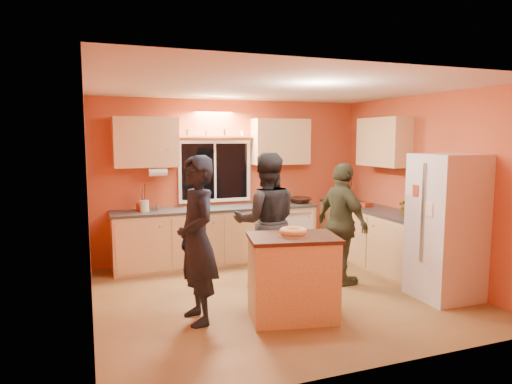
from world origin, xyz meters
name	(u,v)px	position (x,y,z in m)	size (l,w,h in m)	color
ground	(280,295)	(0.00, 0.00, 0.00)	(4.50, 4.50, 0.00)	brown
room_shell	(276,166)	(0.12, 0.41, 1.62)	(4.54, 4.04, 2.61)	#C75A33
back_counter	(239,234)	(0.01, 1.70, 0.45)	(4.23, 0.62, 0.90)	tan
right_counter	(385,240)	(1.95, 0.50, 0.45)	(0.62, 1.84, 0.90)	tan
refrigerator	(446,227)	(1.89, -0.80, 0.90)	(0.72, 0.70, 1.80)	silver
island	(293,277)	(-0.16, -0.73, 0.47)	(1.07, 0.84, 0.93)	tan
bundt_pastry	(293,232)	(-0.16, -0.73, 0.98)	(0.31, 0.31, 0.09)	#BF7E4E
person_left	(197,240)	(-1.17, -0.45, 0.91)	(0.66, 0.43, 1.81)	black
person_center	(266,222)	(-0.08, 0.29, 0.90)	(0.88, 0.68, 1.80)	black
person_right	(342,224)	(0.97, 0.12, 0.83)	(0.97, 0.41, 1.66)	#353A25
mixing_bowl	(300,200)	(1.10, 1.70, 0.95)	(0.37, 0.37, 0.09)	#321B10
utensil_crock	(144,206)	(-1.47, 1.69, 0.99)	(0.14, 0.14, 0.17)	beige
potted_plant	(407,207)	(1.93, 0.01, 1.03)	(0.24, 0.21, 0.27)	gray
red_box	(367,205)	(1.90, 0.93, 0.94)	(0.16, 0.12, 0.07)	#9E3018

